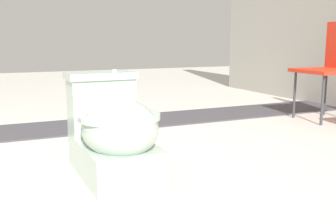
# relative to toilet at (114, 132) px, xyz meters

# --- Properties ---
(ground_plane) EXTENTS (14.00, 14.00, 0.00)m
(ground_plane) POSITION_rel_toilet_xyz_m (-0.01, -0.10, -0.22)
(ground_plane) COLOR beige
(gravel_strip) EXTENTS (0.56, 8.00, 0.01)m
(gravel_strip) POSITION_rel_toilet_xyz_m (-1.18, 0.40, -0.21)
(gravel_strip) COLOR #423F44
(gravel_strip) RESTS_ON ground
(toilet) EXTENTS (0.64, 0.40, 0.52)m
(toilet) POSITION_rel_toilet_xyz_m (0.00, 0.00, 0.00)
(toilet) COLOR #B2C6B7
(toilet) RESTS_ON ground
(folding_chair_left) EXTENTS (0.46, 0.46, 0.83)m
(folding_chair_left) POSITION_rel_toilet_xyz_m (-0.61, 2.13, 0.29)
(folding_chair_left) COLOR red
(folding_chair_left) RESTS_ON ground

